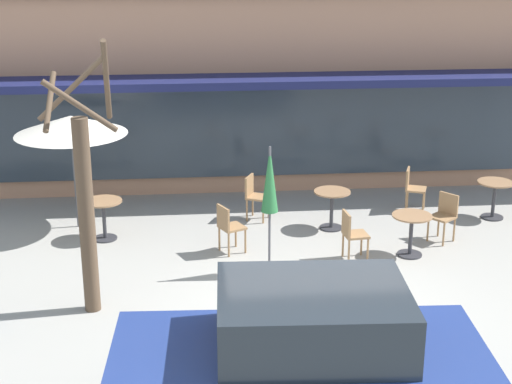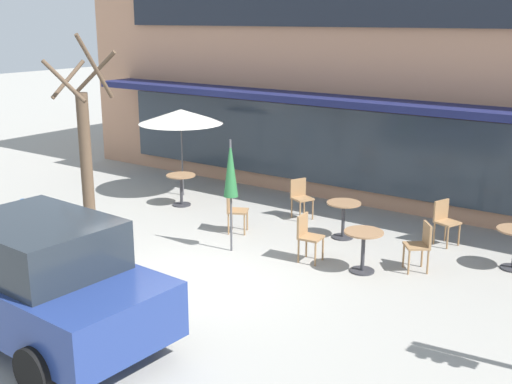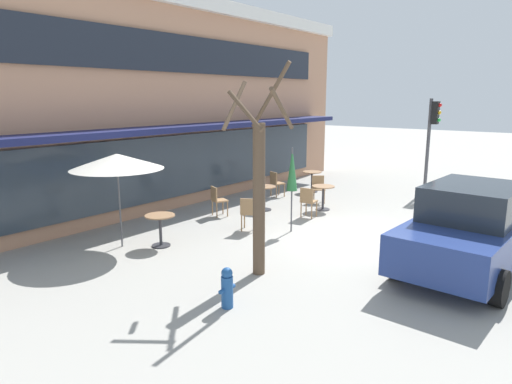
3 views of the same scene
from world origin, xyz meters
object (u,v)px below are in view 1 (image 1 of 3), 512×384
Objects in this scene: cafe_table_near_wall at (104,213)px; cafe_chair_3 at (254,194)px; cafe_chair_1 at (412,186)px; cafe_chair_2 at (228,225)px; cafe_chair_0 at (352,232)px; street_tree at (85,199)px; cafe_chair_4 at (445,213)px; patio_umbrella_green_folded at (71,125)px; patio_umbrella_cream_folded at (270,181)px; cafe_table_by_tree at (411,228)px; cafe_table_mid_patio at (494,193)px; cafe_table_streetside at (332,203)px; parked_sedan at (302,361)px.

cafe_table_near_wall is 2.97m from cafe_chair_3.
cafe_chair_1 is at bearing 9.42° from cafe_table_near_wall.
cafe_chair_2 is 1.00× the size of cafe_chair_3.
street_tree reaches higher than cafe_chair_0.
cafe_chair_2 is 4.00m from cafe_chair_4.
patio_umbrella_cream_folded is (3.47, -2.47, -0.39)m from patio_umbrella_green_folded.
cafe_table_by_tree is 1.09m from cafe_chair_0.
cafe_chair_0 is (-1.08, -0.12, 0.01)m from cafe_table_by_tree.
patio_umbrella_green_folded is at bearing 129.48° from cafe_table_near_wall.
cafe_chair_3 is (-4.75, 0.37, 0.01)m from cafe_table_mid_patio.
cafe_chair_2 is 1.00× the size of cafe_chair_4.
cafe_table_by_tree is 0.35× the size of patio_umbrella_cream_folded.
cafe_table_mid_patio is at bearing -20.52° from cafe_chair_1.
cafe_table_streetside is 0.35× the size of patio_umbrella_cream_folded.
cafe_chair_3 is (3.44, 0.11, -1.50)m from patio_umbrella_green_folded.
patio_umbrella_cream_folded is 2.47× the size of cafe_chair_1.
cafe_table_near_wall is 0.85× the size of cafe_chair_2.
cafe_table_mid_patio is 0.18× the size of street_tree.
street_tree is at bearing -88.36° from cafe_table_near_wall.
cafe_table_mid_patio is at bearing 3.39° from cafe_table_near_wall.
cafe_chair_4 is 6.49m from parked_sedan.
patio_umbrella_green_folded is 7.12m from cafe_chair_4.
cafe_chair_0 is 2.04m from cafe_chair_4.
patio_umbrella_cream_folded is 3.01m from street_tree.
cafe_chair_0 is 2.17m from cafe_chair_2.
parked_sedan reaches higher than cafe_table_near_wall.
cafe_table_near_wall is at bearing 91.64° from street_tree.
cafe_chair_1 and cafe_chair_2 have the same top height.
cafe_chair_0 is 1.00× the size of cafe_chair_2.
cafe_table_by_tree is 0.18× the size of parked_sedan.
cafe_chair_3 is 0.22× the size of street_tree.
cafe_chair_2 is at bearing -153.55° from cafe_table_streetside.
patio_umbrella_green_folded is at bearing 173.70° from cafe_table_streetside.
parked_sedan is (-1.56, -4.72, 0.35)m from cafe_chair_0.
cafe_chair_2 and cafe_chair_4 have the same top height.
patio_umbrella_green_folded reaches higher than cafe_chair_1.
cafe_chair_3 is 3.68m from cafe_chair_4.
cafe_chair_1 is 1.00× the size of cafe_chair_3.
parked_sedan is at bearing -118.69° from cafe_table_by_tree.
patio_umbrella_cream_folded is (2.89, -1.77, 1.11)m from cafe_table_near_wall.
street_tree is at bearing -163.38° from cafe_table_by_tree.
street_tree is at bearing -144.37° from cafe_table_streetside.
cafe_chair_3 is at bearing 155.64° from cafe_table_streetside.
parked_sedan is at bearing -49.98° from street_tree.
cafe_table_near_wall is at bearing -170.58° from cafe_chair_1.
cafe_chair_4 is (0.81, 0.64, 0.01)m from cafe_table_by_tree.
patio_umbrella_cream_folded reaches higher than cafe_table_mid_patio.
cafe_chair_0 is 1.00× the size of cafe_chair_1.
cafe_chair_0 is at bearing -17.41° from cafe_table_near_wall.
cafe_table_near_wall is 1.00× the size of cafe_table_streetside.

